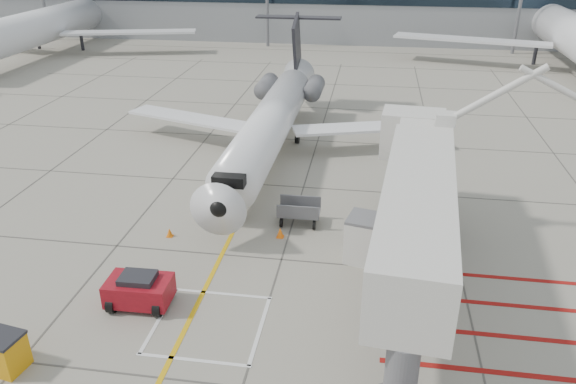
% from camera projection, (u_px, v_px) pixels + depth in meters
% --- Properties ---
extents(ground_plane, '(260.00, 260.00, 0.00)m').
position_uv_depth(ground_plane, '(265.00, 313.00, 22.17)').
color(ground_plane, gray).
rests_on(ground_plane, ground).
extents(regional_jet, '(22.95, 28.81, 7.49)m').
position_uv_depth(regional_jet, '(263.00, 111.00, 33.84)').
color(regional_jet, white).
rests_on(regional_jet, ground_plane).
extents(jet_bridge, '(9.95, 18.43, 7.10)m').
position_uv_depth(jet_bridge, '(416.00, 223.00, 21.46)').
color(jet_bridge, silver).
rests_on(jet_bridge, ground_plane).
extents(pushback_tug, '(2.57, 1.64, 1.48)m').
position_uv_depth(pushback_tug, '(139.00, 289.00, 22.38)').
color(pushback_tug, maroon).
rests_on(pushback_tug, ground_plane).
extents(spill_bin, '(1.76, 1.33, 1.39)m').
position_uv_depth(spill_bin, '(0.00, 351.00, 19.18)').
color(spill_bin, orange).
rests_on(spill_bin, ground_plane).
extents(baggage_cart, '(2.13, 1.36, 1.34)m').
position_uv_depth(baggage_cart, '(299.00, 212.00, 28.61)').
color(baggage_cart, '#4F4F54').
rests_on(baggage_cart, ground_plane).
extents(ground_power_unit, '(3.02, 2.16, 2.16)m').
position_uv_depth(ground_power_unit, '(378.00, 241.00, 25.13)').
color(ground_power_unit, silver).
rests_on(ground_power_unit, ground_plane).
extents(cone_nose, '(0.33, 0.33, 0.45)m').
position_uv_depth(cone_nose, '(170.00, 232.00, 27.58)').
color(cone_nose, orange).
rests_on(cone_nose, ground_plane).
extents(cone_side, '(0.37, 0.37, 0.51)m').
position_uv_depth(cone_side, '(280.00, 233.00, 27.50)').
color(cone_side, orange).
rests_on(cone_side, ground_plane).
extents(bg_aircraft_b, '(34.90, 38.77, 11.63)m').
position_uv_depth(bg_aircraft_b, '(44.00, 2.00, 65.59)').
color(bg_aircraft_b, silver).
rests_on(bg_aircraft_b, ground_plane).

